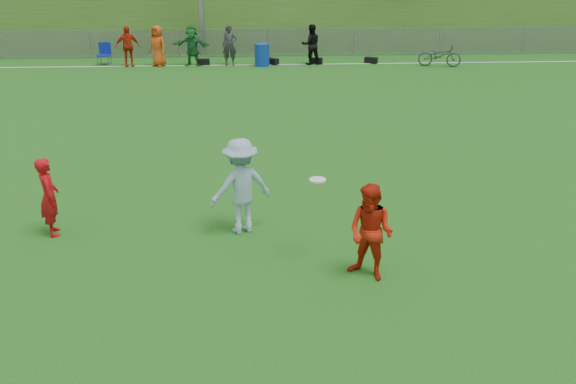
{
  "coord_description": "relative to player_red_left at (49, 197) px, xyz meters",
  "views": [
    {
      "loc": [
        -0.76,
        -9.76,
        5.24
      ],
      "look_at": [
        -0.17,
        0.5,
        1.1
      ],
      "focal_mm": 40.0,
      "sensor_mm": 36.0,
      "label": 1
    }
  ],
  "objects": [
    {
      "name": "player_red_left",
      "position": [
        0.0,
        0.0,
        0.0
      ],
      "size": [
        0.52,
        0.64,
        1.5
      ],
      "primitive_type": "imported",
      "rotation": [
        0.0,
        0.0,
        1.92
      ],
      "color": "#B30C11",
      "rests_on": "ground"
    },
    {
      "name": "sideline_far",
      "position": [
        4.53,
        16.61,
        -0.75
      ],
      "size": [
        60.0,
        0.1,
        0.01
      ],
      "primitive_type": "cube",
      "color": "white",
      "rests_on": "ground"
    },
    {
      "name": "frisbee",
      "position": [
        4.83,
        -1.26,
        0.7
      ],
      "size": [
        0.28,
        0.28,
        0.03
      ],
      "color": "silver",
      "rests_on": "ground"
    },
    {
      "name": "player_red_center",
      "position": [
        5.63,
        -1.97,
        0.05
      ],
      "size": [
        0.99,
        0.96,
        1.61
      ],
      "primitive_type": "imported",
      "rotation": [
        0.0,
        0.0,
        -0.66
      ],
      "color": "red",
      "rests_on": "ground"
    },
    {
      "name": "camp_chair",
      "position": [
        -2.55,
        17.05,
        -0.48
      ],
      "size": [
        0.54,
        0.55,
        0.92
      ],
      "rotation": [
        0.0,
        0.0,
        -0.06
      ],
      "color": "#0D1E94",
      "rests_on": "ground"
    },
    {
      "name": "recycling_bin",
      "position": [
        4.25,
        16.39,
        -0.28
      ],
      "size": [
        0.81,
        0.81,
        0.94
      ],
      "primitive_type": "cylinder",
      "rotation": [
        0.0,
        0.0,
        0.37
      ],
      "color": "#0F35A8",
      "rests_on": "ground"
    },
    {
      "name": "berm",
      "position": [
        4.53,
        29.61,
        0.75
      ],
      "size": [
        120.0,
        18.0,
        3.0
      ],
      "primitive_type": "cube",
      "color": "#234E16",
      "rests_on": "ground"
    },
    {
      "name": "bicycle",
      "position": [
        11.77,
        15.81,
        -0.28
      ],
      "size": [
        1.89,
        1.05,
        0.94
      ],
      "primitive_type": "imported",
      "rotation": [
        0.0,
        0.0,
        1.32
      ],
      "color": "#313134",
      "rests_on": "ground"
    },
    {
      "name": "spectator_row",
      "position": [
        1.82,
        16.61,
        0.1
      ],
      "size": [
        8.78,
        0.91,
        1.69
      ],
      "color": "red",
      "rests_on": "ground"
    },
    {
      "name": "player_blue",
      "position": [
        3.53,
        -0.09,
        0.16
      ],
      "size": [
        1.35,
        1.08,
        1.82
      ],
      "primitive_type": "imported",
      "rotation": [
        0.0,
        0.0,
        3.54
      ],
      "color": "#8DB0C4",
      "rests_on": "ground"
    },
    {
      "name": "fence",
      "position": [
        4.53,
        18.61,
        -0.1
      ],
      "size": [
        58.0,
        0.06,
        1.3
      ],
      "color": "gray",
      "rests_on": "ground"
    },
    {
      "name": "ground",
      "position": [
        4.53,
        -1.39,
        -0.75
      ],
      "size": [
        120.0,
        120.0,
        0.0
      ],
      "primitive_type": "plane",
      "color": "#125A15",
      "rests_on": "ground"
    },
    {
      "name": "gear_bags",
      "position": [
        5.5,
        16.71,
        -0.62
      ],
      "size": [
        7.9,
        0.58,
        0.26
      ],
      "color": "black",
      "rests_on": "ground"
    }
  ]
}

